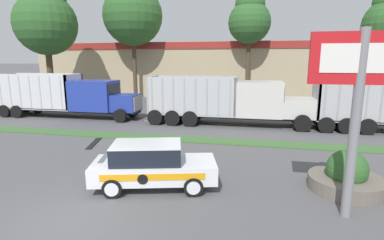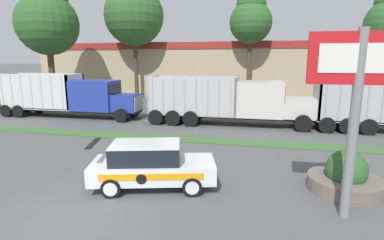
{
  "view_description": "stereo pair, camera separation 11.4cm",
  "coord_description": "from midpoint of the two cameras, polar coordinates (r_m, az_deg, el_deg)",
  "views": [
    {
      "loc": [
        5.05,
        -6.95,
        4.59
      ],
      "look_at": [
        1.77,
        8.51,
        1.4
      ],
      "focal_mm": 28.0,
      "sensor_mm": 36.0,
      "label": 1
    },
    {
      "loc": [
        5.17,
        -6.92,
        4.59
      ],
      "look_at": [
        1.77,
        8.51,
        1.4
      ],
      "focal_mm": 28.0,
      "sensor_mm": 36.0,
      "label": 2
    }
  ],
  "objects": [
    {
      "name": "centre_line_3",
      "position": [
        24.96,
        -18.27,
        0.25
      ],
      "size": [
        2.4,
        0.14,
        0.01
      ],
      "primitive_type": "cube",
      "color": "yellow",
      "rests_on": "ground_plane"
    },
    {
      "name": "stone_planter",
      "position": [
        12.16,
        27.06,
        -9.61
      ],
      "size": [
        2.56,
        2.56,
        1.47
      ],
      "color": "#6B6056",
      "rests_on": "ground_plane"
    },
    {
      "name": "centre_line_4",
      "position": [
        22.74,
        -6.42,
        -0.29
      ],
      "size": [
        2.4,
        0.14,
        0.01
      ],
      "primitive_type": "cube",
      "color": "yellow",
      "rests_on": "ground_plane"
    },
    {
      "name": "tree_behind_centre",
      "position": [
        34.16,
        10.81,
        18.46
      ],
      "size": [
        4.51,
        4.51,
        11.88
      ],
      "color": "#473828",
      "rests_on": "ground_plane"
    },
    {
      "name": "grass_verge",
      "position": [
        17.83,
        -5.08,
        -3.45
      ],
      "size": [
        120.0,
        1.32,
        0.06
      ],
      "primitive_type": "cube",
      "color": "#3D6633",
      "rests_on": "ground_plane"
    },
    {
      "name": "store_sign_post",
      "position": [
        9.4,
        28.95,
        5.61
      ],
      "size": [
        2.71,
        0.28,
        5.44
      ],
      "color": "gray",
      "rests_on": "ground_plane"
    },
    {
      "name": "centre_line_6",
      "position": [
        21.93,
        21.47,
        -1.46
      ],
      "size": [
        2.4,
        0.14,
        0.01
      ],
      "primitive_type": "cube",
      "color": "yellow",
      "rests_on": "ground_plane"
    },
    {
      "name": "tree_behind_left",
      "position": [
        35.71,
        -26.25,
        17.02
      ],
      "size": [
        6.29,
        6.29,
        12.89
      ],
      "color": "#473828",
      "rests_on": "ground_plane"
    },
    {
      "name": "ground_plane",
      "position": [
        9.76,
        -22.46,
        -17.57
      ],
      "size": [
        600.0,
        600.0,
        0.0
      ],
      "primitive_type": "plane",
      "color": "#515154"
    },
    {
      "name": "store_building_backdrop",
      "position": [
        42.24,
        0.71,
        9.74
      ],
      "size": [
        40.39,
        12.1,
        6.7
      ],
      "color": "tan",
      "rests_on": "ground_plane"
    },
    {
      "name": "rally_car",
      "position": [
        11.07,
        -7.9,
        -8.4
      ],
      "size": [
        4.73,
        2.85,
        1.7
      ],
      "color": "white",
      "rests_on": "ground_plane"
    },
    {
      "name": "dump_truck_trail",
      "position": [
        21.35,
        9.74,
        3.27
      ],
      "size": [
        11.93,
        2.63,
        3.41
      ],
      "color": "black",
      "rests_on": "ground_plane"
    },
    {
      "name": "centre_line_2",
      "position": [
        28.05,
        -27.85,
        0.67
      ],
      "size": [
        2.4,
        0.14,
        0.01
      ],
      "primitive_type": "cube",
      "color": "yellow",
      "rests_on": "ground_plane"
    },
    {
      "name": "centre_line_5",
      "position": [
        21.68,
        7.26,
        -0.89
      ],
      "size": [
        2.4,
        0.14,
        0.01
      ],
      "primitive_type": "cube",
      "color": "yellow",
      "rests_on": "ground_plane"
    },
    {
      "name": "dump_truck_mid",
      "position": [
        25.55,
        -20.56,
        4.01
      ],
      "size": [
        11.71,
        2.61,
        3.47
      ],
      "color": "black",
      "rests_on": "ground_plane"
    },
    {
      "name": "tree_behind_right",
      "position": [
        37.11,
        -11.34,
        19.91
      ],
      "size": [
        6.8,
        6.8,
        14.63
      ],
      "color": "#473828",
      "rests_on": "ground_plane"
    }
  ]
}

